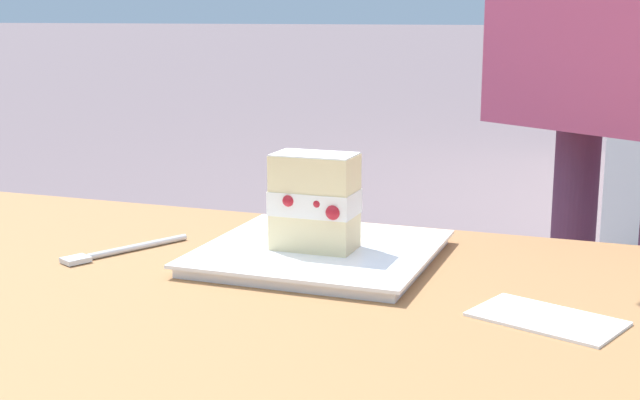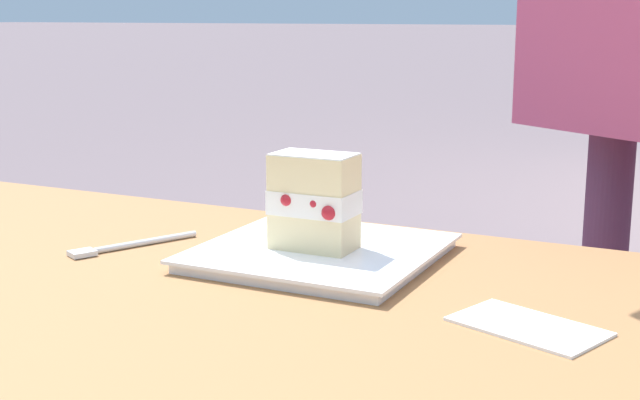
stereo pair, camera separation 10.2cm
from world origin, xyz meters
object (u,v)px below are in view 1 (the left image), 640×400
(cake_slice, at_px, (315,201))
(dessert_plate, at_px, (320,253))
(dessert_fork, at_px, (119,251))
(patio_table, at_px, (173,398))
(paper_napkin, at_px, (547,319))

(cake_slice, bearing_deg, dessert_plate, 73.39)
(dessert_fork, bearing_deg, cake_slice, 12.53)
(patio_table, relative_size, cake_slice, 12.05)
(cake_slice, distance_m, dessert_fork, 0.25)
(patio_table, xyz_separation_m, dessert_plate, (0.08, 0.22, 0.10))
(patio_table, height_order, dessert_fork, dessert_fork)
(dessert_fork, xyz_separation_m, paper_napkin, (0.51, -0.06, -0.00))
(cake_slice, relative_size, paper_napkin, 0.73)
(paper_napkin, bearing_deg, cake_slice, 157.74)
(dessert_plate, relative_size, paper_napkin, 1.72)
(dessert_plate, bearing_deg, paper_napkin, -24.12)
(dessert_plate, distance_m, dessert_fork, 0.25)
(patio_table, height_order, paper_napkin, paper_napkin)
(dessert_fork, relative_size, paper_napkin, 1.03)
(paper_napkin, bearing_deg, dessert_plate, 155.88)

